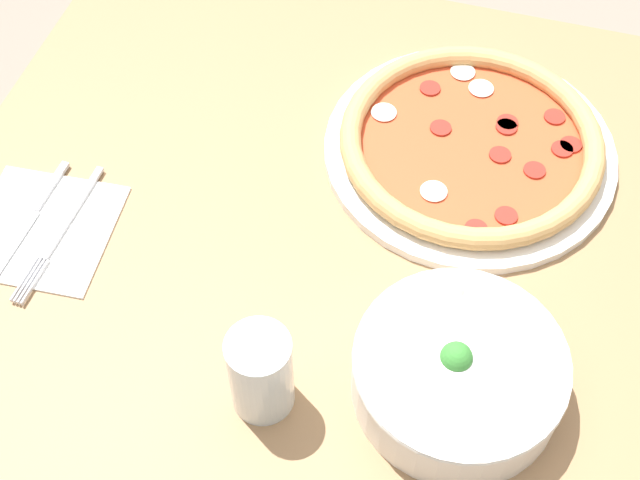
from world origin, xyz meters
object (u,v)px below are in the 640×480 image
Objects in this scene: bowl at (458,372)px; fork at (62,230)px; pizza at (471,144)px; knife at (30,218)px; glass at (261,373)px.

bowl is 0.47m from fork.
pizza is 0.32m from bowl.
fork is (0.42, 0.24, -0.01)m from pizza.
fork is (0.46, -0.07, -0.03)m from bowl.
glass is (-0.33, 0.14, 0.05)m from knife.
bowl is 1.11× the size of knife.
bowl is at bearing 84.39° from knife.
bowl reaches higher than knife.
knife is 1.79× the size of glass.
pizza is 3.30× the size of glass.
fork is 0.04m from knife.
pizza is 1.84× the size of knife.
pizza is 1.67× the size of bowl.
fork is 0.32m from glass.
bowl is (-0.04, 0.31, 0.02)m from pizza.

